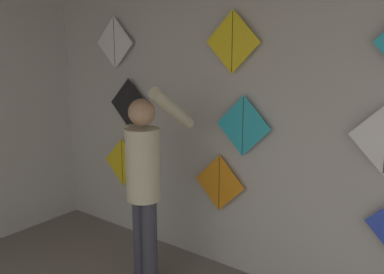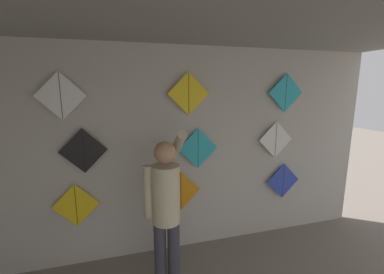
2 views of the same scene
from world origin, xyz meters
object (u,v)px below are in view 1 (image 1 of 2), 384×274
(kite_0, at_px, (122,163))
(kite_4, at_px, (243,126))
(shopkeeper, at_px, (144,178))
(kite_3, at_px, (129,104))
(kite_6, at_px, (114,43))
(kite_1, at_px, (219,183))
(kite_7, at_px, (232,42))

(kite_0, bearing_deg, kite_4, 0.00)
(shopkeeper, height_order, kite_0, shopkeeper)
(kite_3, bearing_deg, kite_6, 180.00)
(shopkeeper, distance_m, kite_1, 0.78)
(shopkeeper, bearing_deg, kite_1, 77.46)
(kite_7, bearing_deg, shopkeeper, -122.95)
(kite_6, xyz_separation_m, kite_7, (1.50, 0.00, 0.01))
(kite_1, distance_m, kite_6, 1.90)
(kite_3, height_order, kite_6, kite_6)
(shopkeeper, xyz_separation_m, kite_0, (-1.00, 0.68, -0.20))
(shopkeeper, distance_m, kite_4, 0.98)
(kite_0, relative_size, kite_1, 1.00)
(kite_4, bearing_deg, kite_0, 180.00)
(kite_1, xyz_separation_m, kite_3, (-1.19, 0.00, 0.65))
(kite_3, distance_m, kite_4, 1.44)
(kite_1, xyz_separation_m, kite_4, (0.24, 0.00, 0.59))
(kite_4, distance_m, kite_7, 0.74)
(kite_3, xyz_separation_m, kite_7, (1.31, 0.00, 0.66))
(shopkeeper, relative_size, kite_3, 3.33)
(kite_1, height_order, kite_4, kite_4)
(kite_3, relative_size, kite_7, 1.00)
(kite_1, bearing_deg, kite_7, 0.00)
(kite_1, distance_m, kite_7, 1.32)
(kite_3, distance_m, kite_6, 0.68)
(kite_0, relative_size, kite_6, 1.00)
(shopkeeper, relative_size, kite_0, 3.33)
(kite_7, bearing_deg, kite_1, 180.00)
(kite_0, distance_m, kite_3, 0.70)
(kite_0, bearing_deg, shopkeeper, -34.27)
(shopkeeper, bearing_deg, kite_7, 70.19)
(kite_3, relative_size, kite_6, 1.00)
(kite_0, distance_m, kite_1, 1.33)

